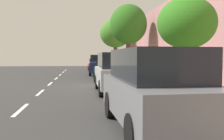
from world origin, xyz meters
name	(u,v)px	position (x,y,z in m)	size (l,w,h in m)	color
ground	(101,86)	(0.00, 0.00, 0.00)	(66.11, 66.11, 0.00)	#323232
sidewalk	(154,84)	(3.41, 0.00, 0.08)	(3.28, 41.32, 0.15)	#AFB085
curb_edge	(128,84)	(1.69, 0.00, 0.08)	(0.16, 41.32, 0.15)	gray
lane_stripe_centre	(46,88)	(-3.22, -0.66, 0.00)	(0.14, 40.00, 0.01)	white
lane_stripe_bike_edge	(104,85)	(0.22, 0.00, 0.00)	(0.12, 41.32, 0.01)	white
building_facade	(184,39)	(5.30, 0.00, 2.93)	(0.50, 41.32, 5.86)	#B47579
parked_suv_grey_nearest	(154,88)	(0.59, -9.86, 1.03)	(2.12, 4.77, 1.99)	slate
parked_suv_silver_second	(116,72)	(0.57, -3.05, 1.03)	(1.97, 4.70, 1.99)	#B7BABF
parked_sedan_green_mid	(106,70)	(0.66, 3.39, 0.75)	(1.95, 4.45, 1.52)	#1E512D
parked_pickup_dark_blue_far	(99,66)	(0.57, 9.53, 0.90)	(2.17, 5.37, 1.95)	navy
parked_sedan_red_farthest	(95,65)	(0.59, 16.91, 0.75)	(1.87, 4.41, 1.52)	maroon
bicycle_at_curb	(120,79)	(1.22, 0.00, 0.38)	(1.68, 0.64, 0.76)	black
cyclist_with_backpack	(125,69)	(1.45, -0.44, 1.07)	(0.49, 0.60, 1.74)	#C6B284
street_tree_near_cyclist	(187,25)	(2.91, -6.19, 3.03)	(2.29, 2.29, 3.96)	brown
street_tree_mid_block	(128,25)	(2.91, 6.56, 4.55)	(3.22, 3.22, 6.17)	brown
street_tree_far_end	(116,33)	(2.91, 15.22, 4.54)	(3.72, 3.72, 6.15)	brown
pedestrian_on_phone	(151,66)	(3.98, 2.94, 1.06)	(0.41, 0.52, 1.61)	black
fire_hydrant	(168,89)	(2.12, -6.45, 0.58)	(0.22, 0.22, 0.84)	red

